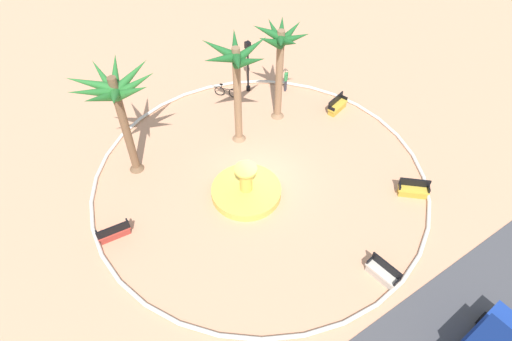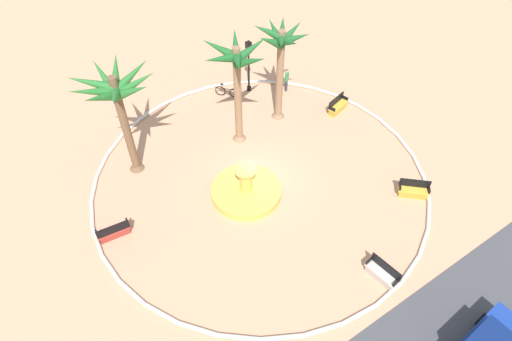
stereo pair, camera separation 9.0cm
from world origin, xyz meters
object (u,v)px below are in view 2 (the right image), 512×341
at_px(bench_west, 338,106).
at_px(bench_southeast, 114,232).
at_px(fountain, 246,190).
at_px(lamppost, 249,62).
at_px(palm_tree_near_fountain, 237,70).
at_px(bench_east, 382,274).
at_px(palm_tree_mid_plaza, 281,50).
at_px(person_cyclist_helmet, 287,79).
at_px(palm_tree_by_curb, 116,96).
at_px(bench_north, 413,191).
at_px(bicycle_red_frame, 227,92).

distance_m(bench_west, bench_southeast, 15.70).
distance_m(fountain, lamppost, 9.56).
bearing_deg(palm_tree_near_fountain, bench_west, 169.78).
distance_m(fountain, bench_southeast, 7.00).
xyz_separation_m(palm_tree_near_fountain, bench_east, (-0.39, 11.61, -4.56)).
bearing_deg(lamppost, bench_west, 125.14).
height_order(fountain, bench_east, fountain).
bearing_deg(fountain, palm_tree_mid_plaza, -139.84).
bearing_deg(bench_west, palm_tree_near_fountain, -10.22).
xyz_separation_m(palm_tree_mid_plaza, bench_east, (2.83, 12.09, -4.44)).
distance_m(palm_tree_near_fountain, bench_west, 8.23).
height_order(palm_tree_near_fountain, person_cyclist_helmet, palm_tree_near_fountain).
distance_m(palm_tree_by_curb, palm_tree_mid_plaza, 9.42).
distance_m(bench_north, lamppost, 13.07).
height_order(bench_west, person_cyclist_helmet, person_cyclist_helmet).
bearing_deg(palm_tree_by_curb, bench_north, 139.03).
relative_size(palm_tree_by_curb, bench_east, 3.89).
height_order(palm_tree_by_curb, bicycle_red_frame, palm_tree_by_curb).
height_order(fountain, bench_west, fountain).
bearing_deg(person_cyclist_helmet, bench_southeast, 19.61).
distance_m(bench_west, bench_north, 7.82).
distance_m(bench_east, person_cyclist_helmet, 14.85).
relative_size(fountain, palm_tree_mid_plaza, 0.60).
bearing_deg(bench_east, lamppost, -100.26).
bearing_deg(bench_east, palm_tree_by_curb, -62.67).
relative_size(lamppost, person_cyclist_helmet, 2.29).
xyz_separation_m(fountain, lamppost, (-5.21, -7.78, 1.93)).
bearing_deg(bench_southeast, lamppost, -151.78).
relative_size(bench_east, bicycle_red_frame, 1.25).
bearing_deg(person_cyclist_helmet, bench_north, 90.37).
bearing_deg(bench_southeast, palm_tree_near_fountain, -163.41).
bearing_deg(bench_west, bench_southeast, 5.24).
distance_m(palm_tree_by_curb, bench_west, 13.95).
relative_size(bench_west, bench_north, 1.10).
bearing_deg(lamppost, palm_tree_near_fountain, 50.25).
xyz_separation_m(palm_tree_by_curb, palm_tree_mid_plaza, (-9.40, 0.62, -0.29)).
bearing_deg(bicycle_red_frame, fountain, 65.66).
bearing_deg(palm_tree_by_curb, palm_tree_near_fountain, 169.89).
relative_size(bench_west, lamppost, 0.44).
bearing_deg(bench_east, person_cyclist_helmet, -109.24).
bearing_deg(bicycle_red_frame, palm_tree_near_fountain, 68.48).
relative_size(bench_east, bench_southeast, 1.01).
height_order(bench_north, bench_southeast, same).
distance_m(palm_tree_mid_plaza, lamppost, 4.22).
xyz_separation_m(fountain, bench_north, (-7.38, 4.97, 0.05)).
bearing_deg(palm_tree_near_fountain, palm_tree_mid_plaza, -171.56).
bearing_deg(person_cyclist_helmet, palm_tree_near_fountain, 24.45).
bearing_deg(bench_east, bench_north, -151.50).
xyz_separation_m(bench_east, bench_west, (-6.35, -10.39, 0.00)).
xyz_separation_m(palm_tree_mid_plaza, bench_southeast, (12.12, 3.13, -4.44)).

